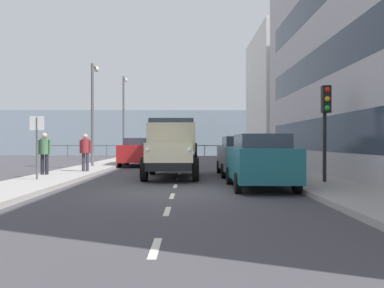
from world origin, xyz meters
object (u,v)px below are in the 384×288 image
(car_grey_kerbside_1, at_px, (240,155))
(traffic_light_near, at_px, (326,112))
(car_teal_kerbside_near, at_px, (260,160))
(pedestrian_strolling, at_px, (45,150))
(street_sign, at_px, (37,136))
(car_red_oppositeside_0, at_px, (138,151))
(lamp_post_far, at_px, (124,110))
(pedestrian_by_lamp, at_px, (85,149))
(lamp_post_promenade, at_px, (93,104))
(truck_vintage_cream, at_px, (172,149))

(car_grey_kerbside_1, relative_size, traffic_light_near, 1.30)
(car_teal_kerbside_near, relative_size, pedestrian_strolling, 2.33)
(pedestrian_strolling, height_order, street_sign, street_sign)
(car_red_oppositeside_0, xyz_separation_m, street_sign, (2.25, 10.42, 0.78))
(car_teal_kerbside_near, xyz_separation_m, lamp_post_far, (7.49, -19.07, 3.15))
(pedestrian_by_lamp, xyz_separation_m, traffic_light_near, (-9.29, 4.91, 1.32))
(car_grey_kerbside_1, distance_m, lamp_post_far, 16.30)
(pedestrian_by_lamp, relative_size, lamp_post_far, 0.26)
(street_sign, bearing_deg, traffic_light_near, 174.51)
(car_teal_kerbside_near, height_order, pedestrian_by_lamp, pedestrian_by_lamp)
(lamp_post_promenade, relative_size, street_sign, 2.54)
(truck_vintage_cream, relative_size, street_sign, 2.51)
(pedestrian_strolling, relative_size, traffic_light_near, 0.53)
(car_teal_kerbside_near, height_order, pedestrian_strolling, pedestrian_strolling)
(pedestrian_strolling, bearing_deg, traffic_light_near, 163.65)
(truck_vintage_cream, height_order, car_red_oppositeside_0, truck_vintage_cream)
(car_teal_kerbside_near, bearing_deg, car_red_oppositeside_0, -65.66)
(lamp_post_far, height_order, street_sign, lamp_post_far)
(car_grey_kerbside_1, xyz_separation_m, lamp_post_promenade, (7.66, -4.78, 2.71))
(pedestrian_strolling, bearing_deg, pedestrian_by_lamp, -122.78)
(car_red_oppositeside_0, height_order, lamp_post_far, lamp_post_far)
(car_teal_kerbside_near, height_order, lamp_post_far, lamp_post_far)
(car_red_oppositeside_0, xyz_separation_m, pedestrian_strolling, (2.75, 8.31, 0.25))
(truck_vintage_cream, bearing_deg, car_teal_kerbside_near, 129.28)
(truck_vintage_cream, bearing_deg, lamp_post_far, -73.69)
(car_teal_kerbside_near, distance_m, traffic_light_near, 2.85)
(street_sign, bearing_deg, car_grey_kerbside_1, -156.28)
(truck_vintage_cream, bearing_deg, pedestrian_by_lamp, -25.14)
(car_red_oppositeside_0, xyz_separation_m, lamp_post_promenade, (2.23, 2.27, 2.71))
(car_grey_kerbside_1, relative_size, pedestrian_by_lamp, 2.45)
(traffic_light_near, relative_size, lamp_post_promenade, 0.56)
(car_teal_kerbside_near, relative_size, traffic_light_near, 1.24)
(pedestrian_by_lamp, height_order, street_sign, street_sign)
(lamp_post_promenade, height_order, street_sign, lamp_post_promenade)
(traffic_light_near, bearing_deg, car_grey_kerbside_1, -62.07)
(pedestrian_by_lamp, bearing_deg, car_teal_kerbside_near, 141.70)
(pedestrian_strolling, bearing_deg, lamp_post_far, -92.56)
(car_red_oppositeside_0, relative_size, traffic_light_near, 1.45)
(lamp_post_promenade, bearing_deg, lamp_post_far, -91.01)
(car_grey_kerbside_1, relative_size, lamp_post_promenade, 0.73)
(pedestrian_by_lamp, height_order, lamp_post_far, lamp_post_far)
(truck_vintage_cream, xyz_separation_m, pedestrian_strolling, (5.20, -0.05, -0.03))
(truck_vintage_cream, xyz_separation_m, car_red_oppositeside_0, (2.45, -8.35, -0.28))
(traffic_light_near, bearing_deg, car_red_oppositeside_0, -55.85)
(pedestrian_strolling, distance_m, pedestrian_by_lamp, 2.19)
(truck_vintage_cream, distance_m, lamp_post_far, 16.33)
(car_teal_kerbside_near, xyz_separation_m, pedestrian_strolling, (8.18, -3.69, 0.26))
(truck_vintage_cream, distance_m, car_teal_kerbside_near, 4.71)
(lamp_post_far, xyz_separation_m, street_sign, (0.18, 17.50, -2.37))
(street_sign, bearing_deg, lamp_post_promenade, -90.11)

